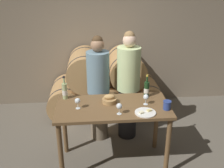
{
  "coord_description": "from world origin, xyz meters",
  "views": [
    {
      "loc": [
        -0.27,
        -3.03,
        2.53
      ],
      "look_at": [
        0.0,
        0.15,
        1.17
      ],
      "focal_mm": 42.0,
      "sensor_mm": 36.0,
      "label": 1
    }
  ],
  "objects": [
    {
      "name": "wine_glass_left",
      "position": [
        0.06,
        -0.22,
        1.02
      ],
      "size": [
        0.07,
        0.07,
        0.15
      ],
      "color": "white",
      "rests_on": "tasting_table"
    },
    {
      "name": "ground_plane",
      "position": [
        0.0,
        0.0,
        0.0
      ],
      "size": [
        10.0,
        10.0,
        0.0
      ],
      "primitive_type": "plane",
      "color": "#665E51"
    },
    {
      "name": "wine_glass_center",
      "position": [
        0.44,
        0.01,
        1.02
      ],
      "size": [
        0.07,
        0.07,
        0.15
      ],
      "color": "white",
      "rests_on": "tasting_table"
    },
    {
      "name": "wine_glass_far_left",
      "position": [
        -0.46,
        -0.03,
        1.02
      ],
      "size": [
        0.07,
        0.07,
        0.15
      ],
      "color": "white",
      "rests_on": "tasting_table"
    },
    {
      "name": "bread_basket",
      "position": [
        -0.04,
        0.1,
        0.96
      ],
      "size": [
        0.19,
        0.19,
        0.12
      ],
      "color": "#A87F4C",
      "rests_on": "tasting_table"
    },
    {
      "name": "person_right",
      "position": [
        0.3,
        0.67,
        0.89
      ],
      "size": [
        0.36,
        0.36,
        1.76
      ],
      "color": "#232326",
      "rests_on": "ground_plane"
    },
    {
      "name": "cheese_plate",
      "position": [
        0.38,
        -0.23,
        0.93
      ],
      "size": [
        0.26,
        0.26,
        0.04
      ],
      "color": "white",
      "rests_on": "tasting_table"
    },
    {
      "name": "barrel_stack",
      "position": [
        0.0,
        1.49,
        0.56
      ],
      "size": [
        2.15,
        0.9,
        1.25
      ],
      "color": "tan",
      "rests_on": "ground_plane"
    },
    {
      "name": "wine_bottle_red",
      "position": [
        0.49,
        0.24,
        1.03
      ],
      "size": [
        0.07,
        0.07,
        0.33
      ],
      "color": "#193819",
      "rests_on": "tasting_table"
    },
    {
      "name": "wine_bottle_white",
      "position": [
        -0.64,
        0.28,
        1.04
      ],
      "size": [
        0.07,
        0.07,
        0.33
      ],
      "color": "#ADBC7F",
      "rests_on": "tasting_table"
    },
    {
      "name": "stone_wall_back",
      "position": [
        0.0,
        2.07,
        1.6
      ],
      "size": [
        10.0,
        0.12,
        3.2
      ],
      "color": "gray",
      "rests_on": "ground_plane"
    },
    {
      "name": "blue_crock",
      "position": [
        0.68,
        -0.15,
        0.98
      ],
      "size": [
        0.11,
        0.11,
        0.12
      ],
      "color": "navy",
      "rests_on": "tasting_table"
    },
    {
      "name": "tasting_table",
      "position": [
        0.0,
        0.0,
        0.79
      ],
      "size": [
        1.49,
        0.74,
        0.92
      ],
      "color": "brown",
      "rests_on": "ground_plane"
    },
    {
      "name": "person_left",
      "position": [
        -0.17,
        0.67,
        0.87
      ],
      "size": [
        0.35,
        0.35,
        1.7
      ],
      "color": "#756651",
      "rests_on": "ground_plane"
    }
  ]
}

